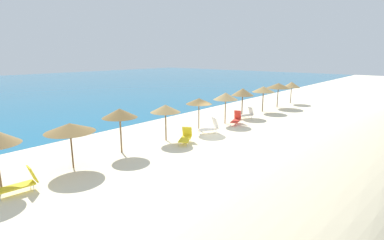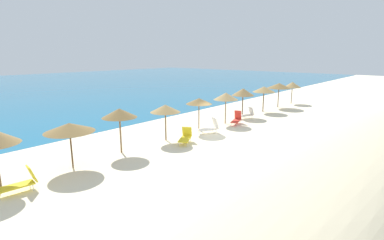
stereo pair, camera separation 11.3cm
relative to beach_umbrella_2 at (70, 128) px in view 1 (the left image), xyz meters
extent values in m
plane|color=beige|center=(9.61, -2.10, -2.19)|extent=(160.00, 160.00, 0.00)
ellipsoid|color=beige|center=(7.36, -11.65, -1.14)|extent=(38.00, 7.14, 2.09)
cylinder|color=brown|center=(0.00, 0.00, -1.13)|extent=(0.08, 0.08, 2.11)
cone|color=olive|center=(0.00, 0.00, 0.01)|extent=(2.55, 2.55, 0.47)
cylinder|color=brown|center=(3.16, 0.08, -1.02)|extent=(0.10, 0.10, 2.34)
cone|color=olive|center=(3.16, 0.08, 0.28)|extent=(2.09, 2.09, 0.55)
cylinder|color=brown|center=(6.76, -0.13, -1.11)|extent=(0.09, 0.09, 2.15)
cone|color=#9E7F4C|center=(6.76, -0.13, 0.08)|extent=(2.07, 2.07, 0.53)
cylinder|color=brown|center=(10.32, -0.19, -1.05)|extent=(0.08, 0.08, 2.28)
cone|color=olive|center=(10.32, -0.19, 0.17)|extent=(2.02, 2.02, 0.45)
cylinder|color=brown|center=(13.69, -0.39, -1.07)|extent=(0.09, 0.09, 2.24)
cone|color=tan|center=(13.69, -0.39, 0.20)|extent=(2.10, 2.10, 0.60)
cylinder|color=brown|center=(17.17, 0.01, -1.09)|extent=(0.10, 0.10, 2.20)
cone|color=olive|center=(17.17, 0.01, 0.21)|extent=(2.11, 2.11, 0.68)
cylinder|color=brown|center=(20.79, -0.31, -1.09)|extent=(0.10, 0.10, 2.21)
cone|color=#9E7F4C|center=(20.79, -0.31, 0.16)|extent=(2.31, 2.31, 0.58)
cylinder|color=brown|center=(24.26, -0.37, -1.03)|extent=(0.09, 0.09, 2.31)
cone|color=olive|center=(24.26, -0.37, 0.26)|extent=(2.63, 2.63, 0.57)
cylinder|color=brown|center=(27.87, -0.45, -1.14)|extent=(0.09, 0.09, 2.10)
cone|color=#9E7F4C|center=(27.87, -0.45, 0.10)|extent=(2.03, 2.03, 0.67)
cube|color=yellow|center=(7.01, -1.70, -1.85)|extent=(1.66, 1.35, 0.07)
cube|color=yellow|center=(7.64, -1.33, -1.51)|extent=(0.57, 0.70, 0.68)
cylinder|color=silver|center=(6.30, -1.80, -2.04)|extent=(0.04, 0.04, 0.30)
cylinder|color=silver|center=(6.58, -2.27, -2.04)|extent=(0.04, 0.04, 0.30)
cylinder|color=silver|center=(7.43, -1.13, -2.04)|extent=(0.04, 0.04, 0.30)
cylinder|color=silver|center=(7.71, -1.60, -2.04)|extent=(0.04, 0.04, 0.30)
cube|color=white|center=(10.12, -1.22, -1.88)|extent=(1.54, 1.17, 0.07)
cube|color=white|center=(10.72, -1.50, -1.44)|extent=(0.58, 0.72, 0.85)
cylinder|color=silver|center=(9.69, -0.72, -2.05)|extent=(0.04, 0.04, 0.28)
cylinder|color=silver|center=(9.46, -1.20, -2.05)|extent=(0.04, 0.04, 0.28)
cylinder|color=silver|center=(10.77, -1.23, -2.05)|extent=(0.04, 0.04, 0.28)
cylinder|color=silver|center=(10.54, -1.71, -2.05)|extent=(0.04, 0.04, 0.28)
cube|color=yellow|center=(-3.12, -0.99, -1.85)|extent=(1.54, 0.73, 0.07)
cube|color=yellow|center=(-2.42, -1.06, -1.46)|extent=(0.36, 0.61, 0.75)
cylinder|color=silver|center=(-3.77, -1.17, -2.04)|extent=(0.04, 0.04, 0.31)
cylinder|color=silver|center=(-2.46, -0.81, -2.04)|extent=(0.04, 0.04, 0.31)
cylinder|color=silver|center=(-2.51, -1.30, -2.04)|extent=(0.04, 0.04, 0.31)
cube|color=red|center=(13.97, -1.30, -1.88)|extent=(1.63, 1.05, 0.07)
cube|color=red|center=(14.65, -1.06, -1.48)|extent=(0.42, 0.63, 0.79)
cylinder|color=silver|center=(13.27, -1.28, -2.05)|extent=(0.04, 0.04, 0.28)
cylinder|color=silver|center=(13.44, -1.74, -2.05)|extent=(0.04, 0.04, 0.28)
cylinder|color=silver|center=(14.50, -0.85, -2.05)|extent=(0.04, 0.04, 0.28)
cylinder|color=silver|center=(14.66, -1.32, -2.05)|extent=(0.04, 0.04, 0.28)
cube|color=white|center=(16.49, -0.63, -1.89)|extent=(1.69, 1.24, 0.07)
cube|color=white|center=(17.17, -0.96, -1.52)|extent=(0.52, 0.66, 0.72)
cylinder|color=silver|center=(16.00, -0.10, -2.06)|extent=(0.04, 0.04, 0.26)
cylinder|color=silver|center=(15.77, -0.56, -2.06)|extent=(0.04, 0.04, 0.26)
cylinder|color=silver|center=(17.21, -0.69, -2.06)|extent=(0.04, 0.04, 0.26)
cylinder|color=silver|center=(16.99, -1.15, -2.06)|extent=(0.04, 0.04, 0.26)
camera|label=1|loc=(-7.06, -14.25, 3.69)|focal=27.43mm
camera|label=2|loc=(-6.99, -14.34, 3.69)|focal=27.43mm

